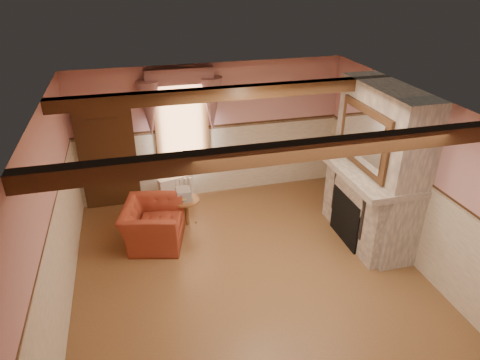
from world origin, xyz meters
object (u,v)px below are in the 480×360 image
object	(u,v)px
radiator	(176,190)
bowl	(366,162)
oil_lamp	(351,145)
side_table	(187,212)
armchair	(153,224)
mantel_clock	(351,147)

from	to	relation	value
radiator	bowl	size ratio (longest dim) A/B	2.24
bowl	oil_lamp	distance (m)	0.56
side_table	radiator	xyz separation A→B (m)	(-0.10, 0.88, 0.02)
armchair	oil_lamp	distance (m)	3.84
armchair	side_table	bearing A→B (deg)	-43.80
oil_lamp	bowl	bearing A→B (deg)	-90.00
side_table	oil_lamp	world-z (taller)	oil_lamp
bowl	mantel_clock	xyz separation A→B (m)	(0.00, 0.54, 0.06)
radiator	mantel_clock	world-z (taller)	mantel_clock
armchair	radiator	world-z (taller)	armchair
bowl	side_table	bearing A→B (deg)	159.71
armchair	oil_lamp	xyz separation A→B (m)	(3.65, -0.14, 1.19)
bowl	oil_lamp	bearing A→B (deg)	90.00
bowl	mantel_clock	size ratio (longest dim) A/B	1.30
side_table	mantel_clock	bearing A→B (deg)	-10.66
armchair	bowl	xyz separation A→B (m)	(3.65, -0.69, 1.09)
mantel_clock	side_table	bearing A→B (deg)	169.34
side_table	mantel_clock	world-z (taller)	mantel_clock
oil_lamp	armchair	bearing A→B (deg)	177.84
side_table	oil_lamp	xyz separation A→B (m)	(2.99, -0.55, 1.29)
armchair	radiator	size ratio (longest dim) A/B	1.63
bowl	mantel_clock	world-z (taller)	mantel_clock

